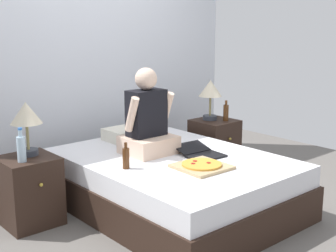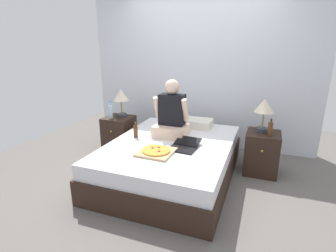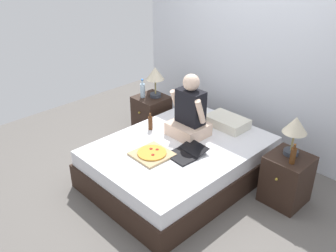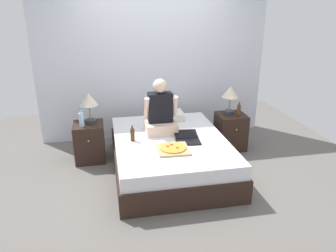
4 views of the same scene
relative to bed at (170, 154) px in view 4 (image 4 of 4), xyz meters
name	(u,v)px [view 4 (image 4 of 4)]	position (x,y,z in m)	size (l,w,h in m)	color
ground_plane	(170,169)	(0.00, 0.00, -0.24)	(5.88, 5.88, 0.00)	#66605B
wall_back	(154,65)	(0.00, 1.40, 1.01)	(3.88, 0.12, 2.50)	silver
bed	(170,154)	(0.00, 0.00, 0.00)	(1.56, 2.09, 0.49)	black
nightstand_left	(90,142)	(-1.12, 0.55, 0.05)	(0.44, 0.47, 0.58)	black
lamp_on_left_nightstand	(89,101)	(-1.08, 0.60, 0.67)	(0.26, 0.26, 0.45)	#333842
water_bottle	(81,119)	(-1.20, 0.46, 0.45)	(0.07, 0.07, 0.28)	silver
nightstand_right	(230,131)	(1.12, 0.55, 0.05)	(0.44, 0.47, 0.58)	black
lamp_on_right_nightstand	(230,94)	(1.09, 0.60, 0.67)	(0.26, 0.26, 0.45)	#333842
beer_bottle	(239,110)	(1.19, 0.45, 0.43)	(0.06, 0.06, 0.23)	#512D14
pillow	(167,116)	(0.10, 0.76, 0.31)	(0.52, 0.34, 0.12)	silver
person_seated	(160,113)	(-0.09, 0.25, 0.54)	(0.47, 0.40, 0.78)	beige
laptop	(187,139)	(0.22, -0.14, 0.27)	(0.35, 0.44, 0.07)	black
pizza_box	(173,149)	(-0.04, -0.40, 0.27)	(0.41, 0.41, 0.05)	tan
beer_bottle_on_bed	(132,135)	(-0.52, 0.00, 0.34)	(0.06, 0.06, 0.22)	#4C2811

